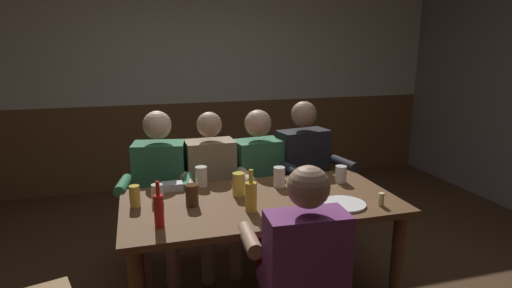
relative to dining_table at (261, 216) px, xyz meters
name	(u,v)px	position (x,y,z in m)	size (l,w,h in m)	color
back_wall_upper	(196,38)	(0.00, 2.66, 1.12)	(5.98, 0.12, 1.49)	beige
back_wall_wainscot	(199,143)	(0.00, 2.66, -0.13)	(5.98, 0.12, 1.01)	brown
dining_table	(261,216)	(0.00, 0.00, 0.00)	(1.72, 0.87, 0.74)	brown
person_0	(159,185)	(-0.59, 0.67, 0.04)	(0.56, 0.59, 1.22)	#33724C
person_1	(213,183)	(-0.19, 0.66, 0.02)	(0.52, 0.53, 1.20)	#997F60
person_2	(262,178)	(0.20, 0.66, 0.03)	(0.54, 0.57, 1.20)	#33724C
person_3	(307,171)	(0.59, 0.66, 0.05)	(0.59, 0.57, 1.25)	black
person_4	(301,265)	(0.00, -0.66, 0.01)	(0.54, 0.50, 1.18)	#6B2D66
table_candle	(381,199)	(0.67, -0.29, 0.15)	(0.04, 0.04, 0.08)	#F9E08C
condiment_caddy	(172,186)	(-0.52, 0.35, 0.13)	(0.14, 0.10, 0.05)	#B2B7BC
plate_0	(344,204)	(0.46, -0.22, 0.11)	(0.27, 0.27, 0.01)	white
bottle_0	(251,195)	(-0.11, -0.15, 0.20)	(0.07, 0.07, 0.25)	gold
bottle_1	(159,210)	(-0.64, -0.23, 0.20)	(0.05, 0.05, 0.26)	red
pint_glass_0	(239,184)	(-0.12, 0.12, 0.18)	(0.08, 0.08, 0.15)	#E5C64C
pint_glass_1	(157,194)	(-0.63, 0.13, 0.17)	(0.07, 0.07, 0.12)	white
pint_glass_2	(192,195)	(-0.43, 0.03, 0.17)	(0.08, 0.08, 0.13)	#4C2D19
pint_glass_3	(341,174)	(0.64, 0.18, 0.17)	(0.08, 0.08, 0.12)	white
pint_glass_4	(279,177)	(0.19, 0.21, 0.18)	(0.08, 0.08, 0.14)	white
pint_glass_5	(308,182)	(0.34, 0.07, 0.17)	(0.07, 0.07, 0.13)	white
pint_glass_6	(135,196)	(-0.76, 0.10, 0.17)	(0.06, 0.06, 0.13)	#E5C64C
pint_glass_7	(201,176)	(-0.32, 0.37, 0.18)	(0.08, 0.08, 0.14)	white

